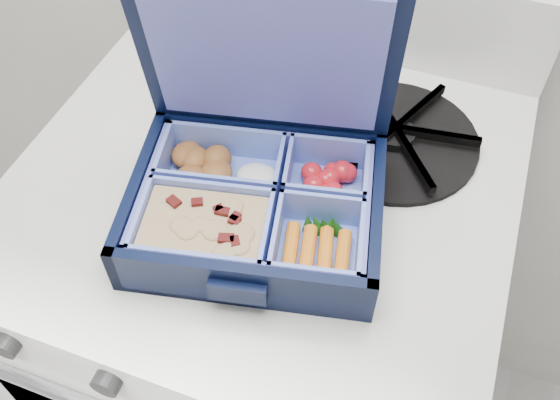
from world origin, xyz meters
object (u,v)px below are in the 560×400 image
at_px(burner_grate, 395,133).
at_px(fork, 377,143).
at_px(stove, 273,333).
at_px(bento_box, 256,207).

distance_m(burner_grate, fork, 0.02).
bearing_deg(stove, fork, 35.09).
height_order(burner_grate, fork, burner_grate).
relative_size(stove, burner_grate, 4.17).
relative_size(stove, fork, 4.48).
distance_m(bento_box, fork, 0.18).
distance_m(bento_box, burner_grate, 0.20).
bearing_deg(stove, bento_box, -78.66).
xyz_separation_m(burner_grate, fork, (-0.02, -0.01, -0.01)).
height_order(stove, burner_grate, burner_grate).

